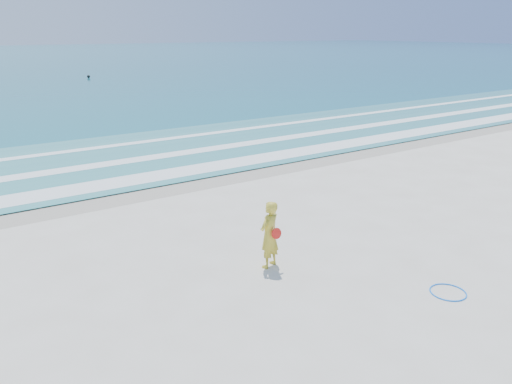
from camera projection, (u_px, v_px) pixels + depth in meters
ground at (350, 277)px, 11.68m from camera, size 400.00×400.00×0.00m
wet_sand at (180, 183)px, 18.76m from camera, size 400.00×2.40×0.00m
shallow at (132, 156)px, 22.68m from camera, size 400.00×10.00×0.01m
foam_near at (166, 174)px, 19.77m from camera, size 400.00×1.40×0.01m
foam_mid at (138, 159)px, 22.05m from camera, size 400.00×0.90×0.01m
foam_far at (113, 146)px, 24.64m from camera, size 400.00×0.60×0.01m
hoop at (448, 292)px, 10.96m from camera, size 1.01×1.01×0.03m
buoy at (89, 77)px, 59.19m from camera, size 0.35×0.35×0.35m
woman at (269, 235)px, 11.94m from camera, size 0.71×0.59×1.67m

